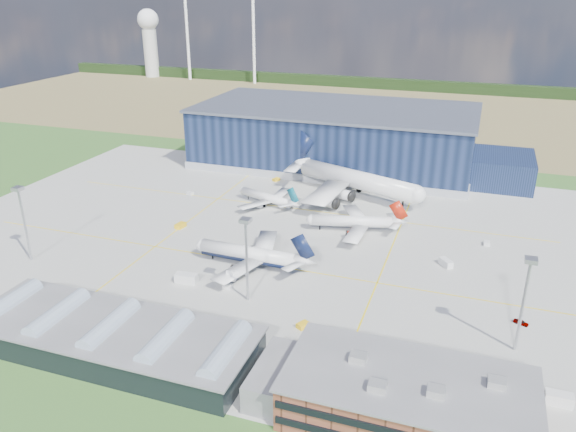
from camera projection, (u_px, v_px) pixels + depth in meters
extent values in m
plane|color=#2F5821|center=(256.00, 247.00, 174.95)|extent=(600.00, 600.00, 0.00)
cube|color=#9F9F9A|center=(268.00, 235.00, 183.66)|extent=(220.00, 160.00, 0.06)
cube|color=yellow|center=(243.00, 261.00, 166.19)|extent=(180.00, 0.40, 0.02)
cube|color=yellow|center=(292.00, 208.00, 205.45)|extent=(180.00, 0.40, 0.02)
cube|color=yellow|center=(186.00, 223.00, 192.79)|extent=(0.40, 120.00, 0.02)
cube|color=yellow|center=(390.00, 252.00, 171.45)|extent=(0.40, 120.00, 0.02)
cube|color=olive|center=(384.00, 110.00, 366.88)|extent=(600.00, 220.00, 0.01)
cube|color=black|center=(402.00, 85.00, 435.14)|extent=(600.00, 8.00, 8.00)
cylinder|color=white|center=(187.00, 37.00, 469.43)|extent=(2.40, 2.40, 70.00)
cylinder|color=white|center=(254.00, 39.00, 451.14)|extent=(2.40, 2.40, 70.00)
cylinder|color=silver|center=(151.00, 53.00, 491.71)|extent=(12.00, 12.00, 40.00)
sphere|color=white|center=(148.00, 20.00, 481.01)|extent=(18.00, 18.00, 18.00)
cube|color=black|center=(335.00, 136.00, 253.05)|extent=(120.00, 60.00, 25.00)
cube|color=#9499A2|center=(335.00, 159.00, 257.22)|extent=(121.00, 61.00, 3.20)
cube|color=#4D5261|center=(336.00, 108.00, 248.08)|extent=(122.00, 62.00, 1.20)
cube|color=black|center=(502.00, 169.00, 229.23)|extent=(24.00, 30.00, 12.00)
cube|color=brown|center=(407.00, 400.00, 104.12)|extent=(45.00, 22.00, 9.00)
cube|color=slate|center=(409.00, 379.00, 102.33)|extent=(46.00, 23.00, 0.50)
cube|color=black|center=(415.00, 370.00, 114.47)|extent=(44.00, 0.40, 1.40)
cube|color=black|center=(416.00, 356.00, 113.13)|extent=(44.00, 0.40, 1.40)
cube|color=beige|center=(358.00, 358.00, 106.77)|extent=(3.20, 2.60, 1.60)
cube|color=beige|center=(436.00, 392.00, 97.84)|extent=(3.20, 2.60, 1.60)
cube|color=beige|center=(497.00, 383.00, 100.03)|extent=(3.20, 2.60, 1.60)
cube|color=beige|center=(377.00, 387.00, 99.14)|extent=(3.20, 2.60, 1.60)
cube|color=black|center=(112.00, 339.00, 124.50)|extent=(65.00, 22.00, 6.00)
cube|color=slate|center=(110.00, 327.00, 123.28)|extent=(66.00, 23.00, 0.50)
cube|color=slate|center=(281.00, 378.00, 112.31)|extent=(10.00, 18.00, 6.00)
cylinder|color=#9CADC1|center=(9.00, 304.00, 131.74)|extent=(4.40, 18.00, 4.40)
cylinder|color=#9CADC1|center=(58.00, 315.00, 127.47)|extent=(4.40, 18.00, 4.40)
cylinder|color=#9CADC1|center=(110.00, 326.00, 123.20)|extent=(4.40, 18.00, 4.40)
cylinder|color=#9CADC1|center=(166.00, 339.00, 118.94)|extent=(4.40, 18.00, 4.40)
cylinder|color=#9CADC1|center=(226.00, 352.00, 114.67)|extent=(4.40, 18.00, 4.40)
cylinder|color=#AAACB1|center=(25.00, 226.00, 162.86)|extent=(0.70, 0.70, 22.00)
cube|color=#AAACB1|center=(18.00, 189.00, 158.46)|extent=(2.60, 2.60, 1.00)
cylinder|color=#AAACB1|center=(247.00, 262.00, 141.52)|extent=(0.70, 0.70, 22.00)
cube|color=#AAACB1|center=(245.00, 220.00, 137.13)|extent=(2.60, 2.60, 1.00)
cylinder|color=#AAACB1|center=(522.00, 308.00, 121.72)|extent=(0.70, 0.70, 22.00)
cube|color=#AAACB1|center=(531.00, 260.00, 117.32)|extent=(2.60, 2.60, 1.00)
cube|color=yellow|center=(180.00, 226.00, 188.77)|extent=(2.83, 4.07, 1.57)
cube|color=yellow|center=(303.00, 325.00, 133.82)|extent=(3.19, 3.56, 1.29)
cube|color=silver|center=(186.00, 278.00, 153.79)|extent=(6.35, 3.28, 2.67)
cube|color=silver|center=(487.00, 243.00, 176.26)|extent=(1.90, 2.79, 1.19)
cube|color=silver|center=(446.00, 263.00, 162.96)|extent=(4.54, 4.84, 2.09)
cube|color=yellow|center=(276.00, 180.00, 233.77)|extent=(2.84, 3.37, 1.26)
cube|color=silver|center=(190.00, 193.00, 218.59)|extent=(3.05, 2.44, 1.16)
cube|color=silver|center=(559.00, 399.00, 109.18)|extent=(5.21, 2.54, 2.49)
cube|color=silver|center=(231.00, 279.00, 153.10)|extent=(2.42, 4.78, 2.93)
imported|color=#99999E|center=(521.00, 322.00, 135.07)|extent=(3.80, 2.60, 1.20)
imported|color=#99999E|center=(171.00, 326.00, 133.53)|extent=(3.40, 2.00, 1.06)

